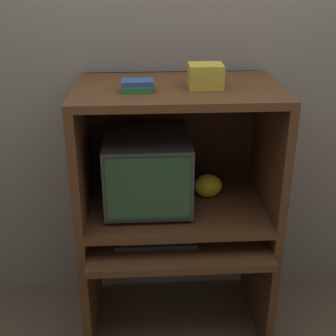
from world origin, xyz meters
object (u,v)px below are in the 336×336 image
Objects in this scene: crt_monitor at (148,170)px; keyboard at (156,239)px; mouse at (208,235)px; snack_bag at (208,186)px; book_stack at (137,86)px; storage_box at (206,76)px.

crt_monitor is 1.14× the size of keyboard.
snack_bag is at bearing 84.36° from mouse.
book_stack reaches higher than mouse.
mouse is 0.82m from book_stack.
mouse is at bearing -71.42° from storage_box.
crt_monitor is 6.46× the size of mouse.
book_stack is 0.31m from storage_box.
storage_box is at bearing 23.20° from keyboard.
snack_bag is 0.70m from book_stack.
crt_monitor is 3.31× the size of book_stack.
storage_box reaches higher than snack_bag.
crt_monitor is 0.35m from snack_bag.
book_stack is 0.90× the size of storage_box.
book_stack reaches higher than crt_monitor.
keyboard is 0.26m from mouse.
mouse is 0.47× the size of snack_bag.
book_stack is at bearing -154.42° from snack_bag.
book_stack reaches higher than keyboard.
book_stack is at bearing 172.95° from mouse.
keyboard is 2.63× the size of storage_box.
keyboard is 2.90× the size of book_stack.
crt_monitor is 3.04× the size of snack_bag.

